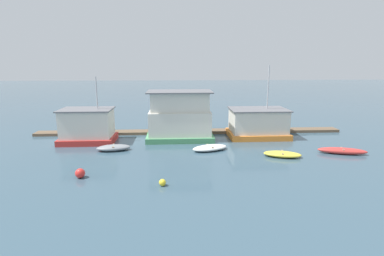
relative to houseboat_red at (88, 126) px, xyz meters
The scene contains 11 objects.
ground_plane 10.44m from the houseboat_red, ahead, with size 200.00×200.00×0.00m, color #385160.
dock_walkway 10.91m from the houseboat_red, 17.59° to the left, with size 33.80×1.55×0.30m, color brown.
houseboat_red is the anchor object (origin of this frame).
houseboat_green 9.17m from the houseboat_red, ahead, with size 6.77×4.06×4.97m.
houseboat_orange 17.40m from the houseboat_red, ahead, with size 6.14×4.20×7.51m.
dinghy_grey 4.61m from the houseboat_red, 45.87° to the right, with size 3.14×1.77×0.53m.
dinghy_white 12.36m from the houseboat_red, 17.13° to the right, with size 3.59×2.46×0.48m.
dinghy_yellow 18.60m from the houseboat_red, 18.34° to the right, with size 3.35×2.18×0.46m.
dinghy_red 23.73m from the houseboat_red, 12.97° to the right, with size 4.17×2.09×0.54m.
buoy_red 9.90m from the houseboat_red, 77.89° to the right, with size 0.67×0.67×0.67m, color red.
buoy_yellow 13.77m from the houseboat_red, 55.50° to the right, with size 0.46×0.46×0.46m, color yellow.
Camera 1 is at (-1.70, -29.87, 7.83)m, focal length 28.00 mm.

